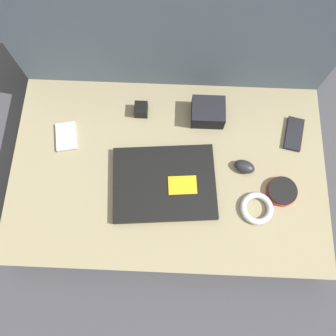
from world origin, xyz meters
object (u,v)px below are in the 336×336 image
at_px(laptop, 165,183).
at_px(speaker_puck, 282,191).
at_px(phone_silver, 294,134).
at_px(charger_brick, 141,110).
at_px(computer_mouse, 244,167).
at_px(camera_pouch, 208,112).
at_px(phone_black, 66,137).

height_order(laptop, speaker_puck, laptop).
bearing_deg(phone_silver, speaker_puck, -93.13).
relative_size(phone_silver, charger_brick, 2.75).
bearing_deg(speaker_puck, phone_silver, 74.85).
xyz_separation_m(computer_mouse, speaker_puck, (0.12, -0.08, -0.01)).
bearing_deg(phone_silver, camera_pouch, -178.87).
xyz_separation_m(laptop, camera_pouch, (0.14, 0.25, 0.02)).
distance_m(laptop, phone_silver, 0.47).
bearing_deg(charger_brick, speaker_puck, -29.62).
xyz_separation_m(speaker_puck, camera_pouch, (-0.24, 0.26, 0.02)).
height_order(computer_mouse, charger_brick, charger_brick).
bearing_deg(speaker_puck, phone_black, 167.33).
bearing_deg(phone_black, phone_silver, -7.65).
bearing_deg(charger_brick, laptop, -70.26).
height_order(laptop, computer_mouse, computer_mouse).
bearing_deg(phone_black, laptop, -34.67).
distance_m(laptop, charger_brick, 0.27).
bearing_deg(camera_pouch, computer_mouse, -56.52).
distance_m(phone_silver, phone_black, 0.77).
relative_size(phone_black, charger_brick, 2.40).
bearing_deg(camera_pouch, laptop, -118.61).
bearing_deg(charger_brick, phone_black, -157.04).
height_order(laptop, charger_brick, charger_brick).
distance_m(camera_pouch, charger_brick, 0.23).
bearing_deg(speaker_puck, laptop, 178.43).
distance_m(computer_mouse, speaker_puck, 0.14).
relative_size(computer_mouse, phone_silver, 0.61).
bearing_deg(computer_mouse, charger_brick, 169.79).
bearing_deg(phone_black, camera_pouch, 0.96).
bearing_deg(charger_brick, computer_mouse, -28.56).
distance_m(phone_silver, camera_pouch, 0.30).
relative_size(phone_silver, phone_black, 1.15).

